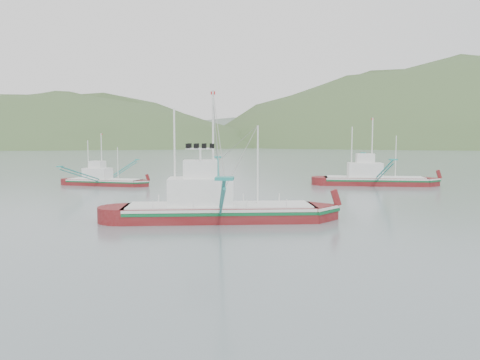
{
  "coord_description": "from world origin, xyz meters",
  "views": [
    {
      "loc": [
        2.78,
        -41.42,
        7.42
      ],
      "look_at": [
        0.0,
        6.0,
        3.2
      ],
      "focal_mm": 35.0,
      "sensor_mm": 36.0,
      "label": 1
    }
  ],
  "objects": [
    {
      "name": "bg_boat_left",
      "position": [
        -23.16,
        31.04,
        1.56
      ],
      "size": [
        12.56,
        21.74,
        8.91
      ],
      "rotation": [
        0.0,
        0.0,
        -0.21
      ],
      "color": "#600E10",
      "rests_on": "ground"
    },
    {
      "name": "main_boat",
      "position": [
        -1.75,
        0.26,
        1.96
      ],
      "size": [
        17.61,
        31.02,
        12.6
      ],
      "rotation": [
        0.0,
        0.0,
        0.12
      ],
      "color": "#600E10",
      "rests_on": "ground"
    },
    {
      "name": "headland_left",
      "position": [
        -180.0,
        360.0,
        0.0
      ],
      "size": [
        448.0,
        308.0,
        210.0
      ],
      "primitive_type": "ellipsoid",
      "color": "#3C572D",
      "rests_on": "ground"
    },
    {
      "name": "ridge_distant",
      "position": [
        30.0,
        560.0,
        0.0
      ],
      "size": [
        960.0,
        400.0,
        240.0
      ],
      "primitive_type": "ellipsoid",
      "color": "slate",
      "rests_on": "ground"
    },
    {
      "name": "ground",
      "position": [
        0.0,
        0.0,
        0.0
      ],
      "size": [
        1200.0,
        1200.0,
        0.0
      ],
      "primitive_type": "plane",
      "color": "slate",
      "rests_on": "ground"
    },
    {
      "name": "bg_boat_right",
      "position": [
        19.64,
        33.87,
        1.58
      ],
      "size": [
        15.99,
        28.52,
        11.55
      ],
      "rotation": [
        0.0,
        0.0,
        -0.07
      ],
      "color": "#600E10",
      "rests_on": "ground"
    }
  ]
}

